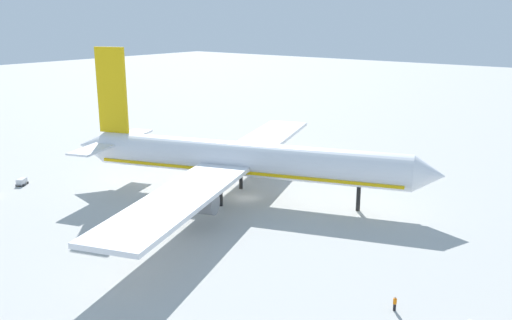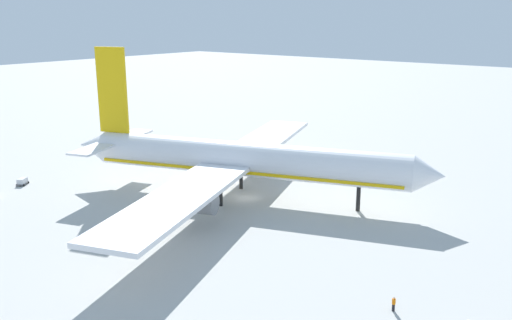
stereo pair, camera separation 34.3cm
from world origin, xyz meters
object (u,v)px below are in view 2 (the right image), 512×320
(airliner, at_px, (238,159))
(baggage_cart_1, at_px, (22,181))
(traffic_cone_1, at_px, (318,148))
(ground_worker_2, at_px, (394,304))

(airliner, xyz_separation_m, baggage_cart_1, (-37.51, -19.79, -6.35))
(baggage_cart_1, xyz_separation_m, traffic_cone_1, (29.53, 59.66, -0.43))
(airliner, bearing_deg, ground_worker_2, -26.57)
(airliner, relative_size, traffic_cone_1, 139.37)
(airliner, height_order, traffic_cone_1, airliner)
(baggage_cart_1, bearing_deg, airliner, 27.81)
(ground_worker_2, xyz_separation_m, traffic_cone_1, (-45.83, 58.81, -0.58))
(airliner, distance_m, ground_worker_2, 42.78)
(airliner, relative_size, baggage_cart_1, 25.87)
(baggage_cart_1, distance_m, ground_worker_2, 75.37)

